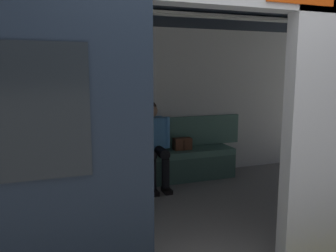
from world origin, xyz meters
name	(u,v)px	position (x,y,z in m)	size (l,w,h in m)	color
train_car	(155,74)	(0.08, -1.29, 1.54)	(6.40, 2.90, 2.31)	silver
bench_seat	(136,162)	(0.00, -2.39, 0.34)	(2.97, 0.44, 0.44)	#4C7566
person_seated	(152,138)	(-0.22, -2.33, 0.67)	(0.55, 0.68, 1.17)	#4C8CC6
handbag	(182,144)	(-0.72, -2.44, 0.53)	(0.26, 0.15, 0.17)	brown
book	(124,153)	(0.14, -2.46, 0.46)	(0.15, 0.22, 0.03)	#26598C
grab_pole_door	(139,134)	(0.47, -0.50, 1.09)	(0.04, 0.04, 2.17)	silver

